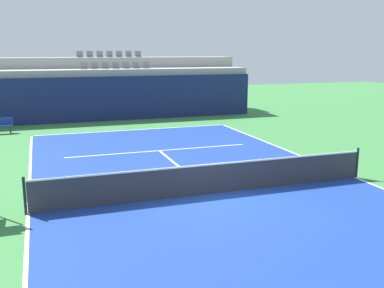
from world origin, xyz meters
TOP-DOWN VIEW (x-y plane):
  - ground_plane at (0.00, 0.00)m, footprint 80.00×80.00m
  - court_surface at (0.00, 0.00)m, footprint 11.00×24.00m
  - baseline_far at (0.00, 11.95)m, footprint 11.00×0.10m
  - sideline_left at (-5.45, 0.00)m, footprint 0.10×24.00m
  - sideline_right at (5.45, 0.00)m, footprint 0.10×24.00m
  - service_line_far at (0.00, 6.40)m, footprint 8.26×0.10m
  - centre_service_line at (0.00, 3.20)m, footprint 0.10×6.40m
  - back_wall at (0.00, 15.88)m, footprint 17.91×0.30m
  - stands_tier_lower at (0.00, 17.23)m, footprint 17.91×2.40m
  - stands_tier_upper at (0.00, 19.63)m, footprint 17.91×2.40m
  - seating_row_lower at (-0.00, 17.33)m, footprint 4.56×0.44m
  - seating_row_upper at (-0.00, 19.73)m, footprint 4.56×0.44m
  - tennis_net at (0.00, 0.00)m, footprint 11.08×0.08m

SIDE VIEW (x-z plane):
  - ground_plane at x=0.00m, z-range 0.00..0.00m
  - court_surface at x=0.00m, z-range 0.00..0.01m
  - baseline_far at x=0.00m, z-range 0.01..0.01m
  - sideline_left at x=-5.45m, z-range 0.01..0.01m
  - sideline_right at x=5.45m, z-range 0.01..0.01m
  - service_line_far at x=0.00m, z-range 0.01..0.01m
  - centre_service_line at x=0.00m, z-range 0.01..0.01m
  - tennis_net at x=0.00m, z-range -0.03..1.04m
  - back_wall at x=0.00m, z-range 0.00..2.80m
  - stands_tier_lower at x=0.00m, z-range 0.00..3.22m
  - stands_tier_upper at x=0.00m, z-range 0.00..3.94m
  - seating_row_lower at x=0.00m, z-range 3.13..3.57m
  - seating_row_upper at x=0.00m, z-range 3.85..4.29m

